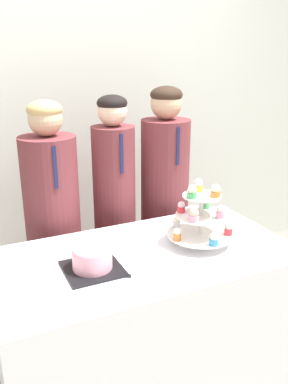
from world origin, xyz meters
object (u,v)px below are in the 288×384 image
at_px(cake_knife, 133,276).
at_px(student_2, 164,209).
at_px(round_cake, 92,257).
at_px(student_1, 115,219).
at_px(student_0, 54,233).
at_px(cupcake_stand, 201,216).

xyz_separation_m(cake_knife, student_2, (0.55, 0.76, -0.06)).
relative_size(round_cake, student_1, 0.17).
height_order(round_cake, student_0, student_0).
bearing_deg(student_2, cupcake_stand, -101.80).
relative_size(student_1, student_2, 0.98).
height_order(cupcake_stand, student_2, student_2).
relative_size(student_0, student_1, 0.99).
bearing_deg(student_0, cupcake_stand, -46.43).
relative_size(cake_knife, student_2, 0.17).
bearing_deg(student_2, cake_knife, -125.75).
xyz_separation_m(cupcake_stand, student_1, (-0.21, 0.61, -0.21)).
distance_m(round_cake, student_2, 0.94).
bearing_deg(cake_knife, round_cake, 163.21).
xyz_separation_m(round_cake, cupcake_stand, (0.55, 0.02, 0.08)).
distance_m(cupcake_stand, student_0, 0.87).
bearing_deg(student_1, student_2, 0.00).
xyz_separation_m(cake_knife, student_1, (0.21, 0.76, -0.07)).
bearing_deg(cake_knife, cupcake_stand, 46.51).
bearing_deg(round_cake, cake_knife, -43.48).
xyz_separation_m(round_cake, cake_knife, (0.13, -0.13, -0.06)).
distance_m(cake_knife, student_1, 0.79).
height_order(round_cake, student_1, student_1).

